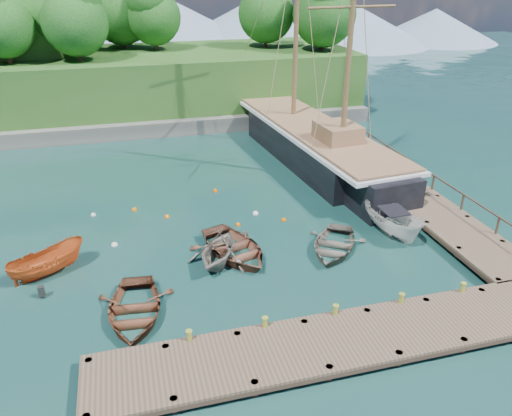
% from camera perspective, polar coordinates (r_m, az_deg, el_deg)
% --- Properties ---
extents(ground, '(160.00, 160.00, 0.00)m').
position_cam_1_polar(ground, '(24.83, -0.03, -6.85)').
color(ground, '#113A34').
rests_on(ground, ground).
extents(dock_near, '(20.00, 3.20, 1.10)m').
position_cam_1_polar(dock_near, '(20.28, 10.62, -14.55)').
color(dock_near, '#4A3A2E').
rests_on(dock_near, ground).
extents(dock_east, '(3.20, 24.00, 1.10)m').
position_cam_1_polar(dock_east, '(34.54, 15.57, 2.84)').
color(dock_east, '#4A3A2E').
rests_on(dock_east, ground).
extents(bollard_0, '(0.26, 0.26, 0.45)m').
position_cam_1_polar(bollard_0, '(20.24, -7.50, -16.00)').
color(bollard_0, olive).
rests_on(bollard_0, ground).
extents(bollard_1, '(0.26, 0.26, 0.45)m').
position_cam_1_polar(bollard_1, '(20.67, 1.02, -14.67)').
color(bollard_1, olive).
rests_on(bollard_1, ground).
extents(bollard_2, '(0.26, 0.26, 0.45)m').
position_cam_1_polar(bollard_2, '(21.51, 8.93, -13.14)').
color(bollard_2, olive).
rests_on(bollard_2, ground).
extents(bollard_3, '(0.26, 0.26, 0.45)m').
position_cam_1_polar(bollard_3, '(22.73, 16.03, -11.54)').
color(bollard_3, olive).
rests_on(bollard_3, ground).
extents(bollard_4, '(0.26, 0.26, 0.45)m').
position_cam_1_polar(bollard_4, '(24.25, 22.25, -9.98)').
color(bollard_4, olive).
rests_on(bollard_4, ground).
extents(rowboat_0, '(3.87, 5.07, 0.98)m').
position_cam_1_polar(rowboat_0, '(22.32, -13.70, -12.00)').
color(rowboat_0, brown).
rests_on(rowboat_0, ground).
extents(rowboat_1, '(4.55, 4.73, 1.92)m').
position_cam_1_polar(rowboat_1, '(25.24, -4.30, -6.33)').
color(rowboat_1, slate).
rests_on(rowboat_1, ground).
extents(rowboat_2, '(4.87, 5.80, 1.03)m').
position_cam_1_polar(rowboat_2, '(25.88, -2.47, -5.38)').
color(rowboat_2, brown).
rests_on(rowboat_2, ground).
extents(rowboat_3, '(5.04, 5.38, 0.91)m').
position_cam_1_polar(rowboat_3, '(26.56, 8.79, -4.81)').
color(rowboat_3, '#60594E').
rests_on(rowboat_3, ground).
extents(motorboat_orange, '(4.01, 3.13, 1.47)m').
position_cam_1_polar(motorboat_orange, '(26.39, -22.52, -6.92)').
color(motorboat_orange, '#C7531E').
rests_on(motorboat_orange, ground).
extents(cabin_boat_white, '(2.30, 4.83, 1.80)m').
position_cam_1_polar(cabin_boat_white, '(28.87, 15.17, -2.79)').
color(cabin_boat_white, silver).
rests_on(cabin_boat_white, ground).
extents(schooner, '(6.93, 27.81, 20.43)m').
position_cam_1_polar(schooner, '(38.17, 6.72, 6.96)').
color(schooner, black).
rests_on(schooner, ground).
extents(mooring_buoy_0, '(0.35, 0.35, 0.35)m').
position_cam_1_polar(mooring_buoy_0, '(27.74, -15.86, -4.14)').
color(mooring_buoy_0, silver).
rests_on(mooring_buoy_0, ground).
extents(mooring_buoy_1, '(0.32, 0.32, 0.32)m').
position_cam_1_polar(mooring_buoy_1, '(30.06, -10.13, -1.05)').
color(mooring_buoy_1, orange).
rests_on(mooring_buoy_1, ground).
extents(mooring_buoy_2, '(0.30, 0.30, 0.30)m').
position_cam_1_polar(mooring_buoy_2, '(28.72, -2.04, -1.98)').
color(mooring_buoy_2, '#DB6400').
rests_on(mooring_buoy_2, ground).
extents(mooring_buoy_3, '(0.36, 0.36, 0.36)m').
position_cam_1_polar(mooring_buoy_3, '(29.97, -0.06, -0.70)').
color(mooring_buoy_3, white).
rests_on(mooring_buoy_3, ground).
extents(mooring_buoy_4, '(0.34, 0.34, 0.34)m').
position_cam_1_polar(mooring_buoy_4, '(31.34, -13.71, -0.24)').
color(mooring_buoy_4, orange).
rests_on(mooring_buoy_4, ground).
extents(mooring_buoy_5, '(0.33, 0.33, 0.33)m').
position_cam_1_polar(mooring_buoy_5, '(33.11, -4.69, 1.91)').
color(mooring_buoy_5, '#D15000').
rests_on(mooring_buoy_5, ground).
extents(mooring_buoy_6, '(0.32, 0.32, 0.32)m').
position_cam_1_polar(mooring_buoy_6, '(31.36, -18.08, -0.82)').
color(mooring_buoy_6, silver).
rests_on(mooring_buoy_6, ground).
extents(mooring_buoy_7, '(0.31, 0.31, 0.31)m').
position_cam_1_polar(mooring_buoy_7, '(29.27, 3.18, -1.44)').
color(mooring_buoy_7, '#EA5C00').
rests_on(mooring_buoy_7, ground).
extents(headland, '(51.00, 19.31, 12.90)m').
position_cam_1_polar(headland, '(52.63, -23.98, 15.21)').
color(headland, '#474744').
rests_on(headland, ground).
extents(distant_ridge, '(117.00, 40.00, 10.00)m').
position_cam_1_polar(distant_ridge, '(91.12, -9.51, 19.93)').
color(distant_ridge, '#728CA5').
rests_on(distant_ridge, ground).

